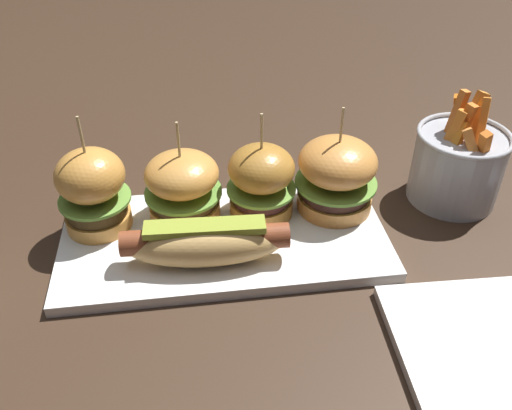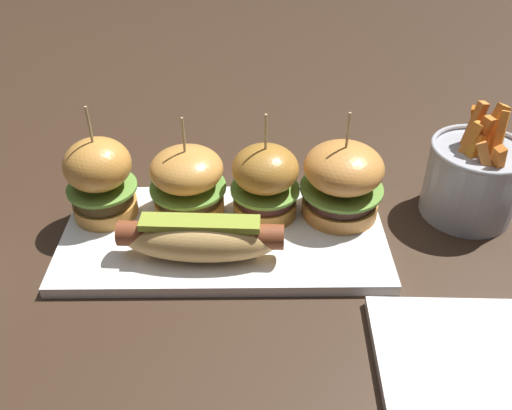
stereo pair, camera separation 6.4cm
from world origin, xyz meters
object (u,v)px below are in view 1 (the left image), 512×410
Objects in this scene: slider_far_left at (93,190)px; platter_main at (224,238)px; slider_center_left at (183,186)px; fries_bucket at (458,164)px; hot_dog at (206,242)px; slider_center_right at (261,181)px; slider_far_right at (337,175)px; side_plate at (486,348)px.

platter_main is at bearing -14.46° from slider_far_left.
fries_bucket reaches higher than slider_center_left.
hot_dog reaches higher than platter_main.
slider_far_left is at bearing 179.60° from slider_center_right.
slider_far_right is at bearing -1.99° from slider_center_left.
fries_bucket is (0.26, 0.02, -0.01)m from slider_center_right.
slider_center_right is (0.05, 0.04, 0.06)m from platter_main.
hot_dog is 1.42× the size of slider_center_left.
slider_far_left is 0.47m from fries_bucket.
fries_bucket is (0.47, 0.02, -0.01)m from slider_far_left.
slider_center_left is 0.95× the size of slider_center_right.
fries_bucket is 0.27m from side_plate.
slider_center_right is at bearing -179.91° from slider_far_right.
slider_far_left reaches higher than slider_far_right.
platter_main reaches higher than side_plate.
slider_center_left is (0.11, 0.01, -0.01)m from slider_far_left.
slider_center_right is at bearing -0.40° from slider_far_left.
slider_far_right is 0.93× the size of fries_bucket.
slider_far_left reaches higher than side_plate.
side_plate is (0.26, -0.16, -0.04)m from hot_dog.
side_plate is at bearing -106.47° from fries_bucket.
slider_far_left reaches higher than slider_center_right.
slider_far_right is (0.30, -0.00, -0.00)m from slider_far_left.
slider_center_left is at bearing -178.23° from fries_bucket.
slider_far_right reaches higher than fries_bucket.
fries_bucket reaches higher than platter_main.
side_plate is at bearing -31.41° from slider_far_left.
slider_far_right is 0.17m from fries_bucket.
hot_dog is 1.24× the size of fries_bucket.
platter_main is 0.31m from side_plate.
platter_main is at bearing -170.04° from fries_bucket.
slider_center_right is 0.92× the size of fries_bucket.
slider_center_right is at bearing 47.73° from hot_dog.
hot_dog is at bearing -117.86° from platter_main.
side_plate is at bearing -40.55° from slider_center_left.
slider_far_right is 0.26m from side_plate.
side_plate is at bearing -30.52° from hot_dog.
platter_main is 0.16m from slider_far_right.
fries_bucket is at bearing 5.99° from slider_far_right.
slider_center_right is 0.09m from slider_far_right.
slider_center_right is 0.99× the size of slider_far_right.
slider_far_left is at bearing 165.54° from platter_main.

